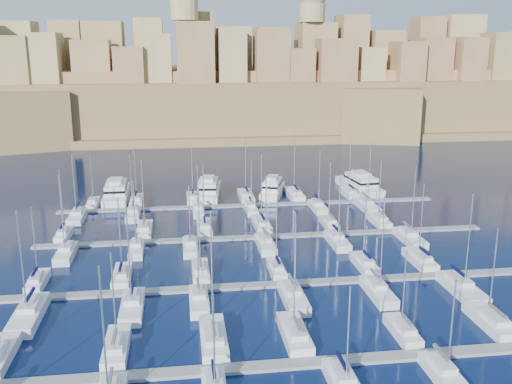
{
  "coord_description": "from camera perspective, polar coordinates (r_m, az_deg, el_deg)",
  "views": [
    {
      "loc": [
        -15.57,
        -89.75,
        34.59
      ],
      "look_at": [
        -2.46,
        6.0,
        9.91
      ],
      "focal_mm": 40.0,
      "sensor_mm": 36.0,
      "label": 1
    }
  ],
  "objects": [
    {
      "name": "sailboat_2",
      "position": [
        70.46,
        -4.28,
        -14.4
      ],
      "size": [
        3.06,
        10.19,
        16.76
      ],
      "color": "silver",
      "rests_on": "ground"
    },
    {
      "name": "motor_yacht_b",
      "position": [
        135.52,
        -4.79,
        0.24
      ],
      "size": [
        7.08,
        17.28,
        5.25
      ],
      "color": "silver",
      "rests_on": "ground"
    },
    {
      "name": "sailboat_40",
      "position": [
        135.0,
        3.88,
        -0.21
      ],
      "size": [
        3.19,
        10.62,
        16.29
      ],
      "color": "silver",
      "rests_on": "ground"
    },
    {
      "name": "sailboat_27",
      "position": [
        111.85,
        0.58,
        -3.28
      ],
      "size": [
        2.9,
        9.65,
        14.92
      ],
      "color": "silver",
      "rests_on": "ground"
    },
    {
      "name": "motor_yacht_d",
      "position": [
        142.84,
        10.34,
        0.79
      ],
      "size": [
        7.41,
        18.47,
        5.25
      ],
      "color": "silver",
      "rests_on": "ground"
    },
    {
      "name": "sailboat_28",
      "position": [
        113.7,
        7.34,
        -3.12
      ],
      "size": [
        2.37,
        7.91,
        13.25
      ],
      "color": "silver",
      "rests_on": "ground"
    },
    {
      "name": "sailboat_34",
      "position": [
        103.91,
        8.12,
        -4.83
      ],
      "size": [
        2.76,
        9.2,
        13.41
      ],
      "color": "silver",
      "rests_on": "ground"
    },
    {
      "name": "sailboat_42",
      "position": [
        122.74,
        -17.45,
        -2.36
      ],
      "size": [
        2.89,
        9.63,
        14.3
      ],
      "color": "silver",
      "rests_on": "ground"
    },
    {
      "name": "sailboat_26",
      "position": [
        110.53,
        -5.18,
        -3.57
      ],
      "size": [
        2.69,
        8.98,
        13.35
      ],
      "color": "silver",
      "rests_on": "ground"
    },
    {
      "name": "sailboat_23",
      "position": [
        88.58,
        19.88,
        -9.02
      ],
      "size": [
        3.21,
        10.68,
        15.31
      ],
      "color": "silver",
      "rests_on": "ground"
    },
    {
      "name": "sailboat_47",
      "position": [
        127.2,
        11.04,
        -1.37
      ],
      "size": [
        3.07,
        10.23,
        15.4
      ],
      "color": "silver",
      "rests_on": "ground"
    },
    {
      "name": "sailboat_4",
      "position": [
        74.25,
        14.46,
        -13.31
      ],
      "size": [
        2.32,
        7.75,
        11.52
      ],
      "color": "silver",
      "rests_on": "ground"
    },
    {
      "name": "sailboat_46",
      "position": [
        124.82,
        6.21,
        -1.5
      ],
      "size": [
        2.65,
        8.84,
        13.44
      ],
      "color": "silver",
      "rests_on": "ground"
    },
    {
      "name": "ground",
      "position": [
        97.44,
        1.93,
        -6.47
      ],
      "size": [
        600.0,
        600.0,
        0.0
      ],
      "primitive_type": "plane",
      "color": "black",
      "rests_on": "ground"
    },
    {
      "name": "sailboat_39",
      "position": [
        132.97,
        -1.01,
        -0.41
      ],
      "size": [
        3.05,
        10.15,
        15.25
      ],
      "color": "silver",
      "rests_on": "ground"
    },
    {
      "name": "sailboat_24",
      "position": [
        112.1,
        -18.66,
        -4.04
      ],
      "size": [
        2.38,
        7.94,
        13.23
      ],
      "color": "silver",
      "rests_on": "ground"
    },
    {
      "name": "pontoon_mid_near",
      "position": [
        86.43,
        3.28,
        -9.14
      ],
      "size": [
        84.0,
        2.0,
        0.4
      ],
      "primitive_type": "cube",
      "color": "slate",
      "rests_on": "ground"
    },
    {
      "name": "sailboat_31",
      "position": [
        101.03,
        -11.85,
        -5.57
      ],
      "size": [
        2.4,
        7.99,
        13.2
      ],
      "color": "silver",
      "rests_on": "ground"
    },
    {
      "name": "sailboat_32",
      "position": [
        100.51,
        -6.58,
        -5.46
      ],
      "size": [
        2.54,
        8.48,
        12.21
      ],
      "color": "silver",
      "rests_on": "ground"
    },
    {
      "name": "sailboat_15",
      "position": [
        90.23,
        2.08,
        -7.73
      ],
      "size": [
        2.22,
        7.4,
        12.24
      ],
      "color": "silver",
      "rests_on": "ground"
    },
    {
      "name": "motor_yacht_a",
      "position": [
        136.71,
        -13.77,
        -0.0
      ],
      "size": [
        5.74,
        18.06,
        5.25
      ],
      "color": "silver",
      "rests_on": "ground"
    },
    {
      "name": "sailboat_38",
      "position": [
        131.67,
        -6.33,
        -0.66
      ],
      "size": [
        2.75,
        9.17,
        14.04
      ],
      "color": "silver",
      "rests_on": "ground"
    },
    {
      "name": "sailboat_16",
      "position": [
        94.07,
        10.76,
        -7.03
      ],
      "size": [
        2.53,
        8.43,
        14.1
      ],
      "color": "silver",
      "rests_on": "ground"
    },
    {
      "name": "sailboat_37",
      "position": [
        131.96,
        -11.85,
        -0.85
      ],
      "size": [
        2.71,
        9.04,
        13.24
      ],
      "color": "silver",
      "rests_on": "ground"
    },
    {
      "name": "sailboat_29",
      "position": [
        117.09,
        12.21,
        -2.82
      ],
      "size": [
        2.59,
        8.63,
        13.21
      ],
      "color": "silver",
      "rests_on": "ground"
    },
    {
      "name": "sailboat_20",
      "position": [
        80.08,
        -5.73,
        -10.77
      ],
      "size": [
        2.59,
        8.65,
        12.26
      ],
      "color": "silver",
      "rests_on": "ground"
    },
    {
      "name": "pontoon_mid_far",
      "position": [
        106.66,
        1.02,
        -4.49
      ],
      "size": [
        84.0,
        2.0,
        0.4
      ],
      "primitive_type": "cube",
      "color": "slate",
      "rests_on": "ground"
    },
    {
      "name": "fortified_city",
      "position": [
        246.3,
        -4.25,
        9.66
      ],
      "size": [
        460.0,
        108.95,
        59.52
      ],
      "color": "brown",
      "rests_on": "ground"
    },
    {
      "name": "pontoon_near",
      "position": [
        67.33,
        7.0,
        -16.5
      ],
      "size": [
        84.0,
        2.0,
        0.4
      ],
      "primitive_type": "cube",
      "color": "slate",
      "rests_on": "ground"
    },
    {
      "name": "sailboat_45",
      "position": [
        122.68,
        -0.5,
        -1.7
      ],
      "size": [
        2.33,
        7.78,
        11.73
      ],
      "color": "silver",
      "rests_on": "ground"
    },
    {
      "name": "sailboat_13",
      "position": [
        90.05,
        -13.25,
        -8.16
      ],
      "size": [
        2.57,
        8.57,
        13.14
      ],
      "color": "silver",
      "rests_on": "ground"
    },
    {
      "name": "sailboat_19",
      "position": [
        79.85,
        -12.27,
        -11.09
      ],
      "size": [
        2.92,
        9.75,
        15.93
      ],
      "color": "silver",
      "rests_on": "ground"
    },
    {
      "name": "sailboat_18",
      "position": [
        81.55,
        -21.77,
        -11.27
      ],
      "size": [
        3.28,
        10.94,
        15.32
      ],
      "color": "silver",
      "rests_on": "ground"
    },
    {
      "name": "sailboat_22",
      "position": [
        84.36,
        12.1,
        -9.66
      ],
      "size": [
        2.79,
        9.28,
        15.45
      ],
      "color": "silver",
      "rests_on": "ground"
    },
    {
      "name": "sailboat_1",
      "position": [
        70.37,
        -13.79,
        -14.88
      ],
      "size": [
        2.72,
        9.07,
        12.54
      ],
      "color": "silver",
      "rests_on": "ground"
    },
    {
      "name": "sailboat_14",
      "position": [
        89.62,
        -5.57,
        -7.93
      ],
      "size": [
        2.58,
        8.59,
        14.43
      ],
      "color": "silver",
      "rests_on": "ground"
    },
    {
      "name": "sailboat_25",
      "position": [
        110.8,
        -11.08,
        -3.73
      ],
      "size": [
        2.78,
        9.26,
        14.55
      ],
      "color": "silver",
      "rests_on": "ground"
    },
    {
      "name": "sailboat_35",
      "position": [
        108.02,
        15.12,
        -4.44
      ],
      "size": [
        2.96,
        9.85,
        14.54
      ],
      "color": "silver",
      "rests_on": "ground"
    },
    {
      "name": "sailboat_3",
      "position": [
        71.4,
        3.9,
        -13.99
      ],
      "size": [
        2.91,
        9.71,
        15.04
      ],
      "color": "silver",
      "rests_on": "ground"
    },
    {
      "name": "sailboat_41",
      "position": [
        137.48,
        9.33,
        -0.12
      ],
      "size": [
        2.7,
        8.99,
        14.29
      ],
      "color": "silver",
      "rests_on": "ground"
    },
    {
      "name": "sailboat_33",
      "position": [
        101.19,
        0.95,
        -5.22
      ],
      "size": [
        2.78,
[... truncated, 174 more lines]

